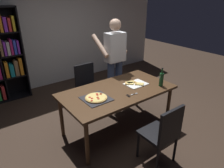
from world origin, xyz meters
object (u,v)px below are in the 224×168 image
object	(u,v)px
person_serving_pizza	(115,58)
kitchen_scissors	(130,95)
pepperoni_pizza_on_tray	(96,98)
wine_bottle	(161,79)
chair_far_side	(87,84)
chair_near_camera	(163,132)
dining_table	(118,94)

from	to	relation	value
person_serving_pizza	kitchen_scissors	bearing A→B (deg)	-115.14
person_serving_pizza	pepperoni_pizza_on_tray	size ratio (longest dim) A/B	4.54
pepperoni_pizza_on_tray	wine_bottle	xyz separation A→B (m)	(1.12, -0.26, 0.10)
person_serving_pizza	chair_far_side	bearing A→B (deg)	156.77
pepperoni_pizza_on_tray	wine_bottle	distance (m)	1.15
person_serving_pizza	pepperoni_pizza_on_tray	world-z (taller)	person_serving_pizza
chair_far_side	pepperoni_pizza_on_tray	distance (m)	1.14
chair_near_camera	pepperoni_pizza_on_tray	bearing A→B (deg)	115.82
wine_bottle	kitchen_scissors	bearing A→B (deg)	176.50
dining_table	kitchen_scissors	distance (m)	0.28
dining_table	wine_bottle	size ratio (longest dim) A/B	5.75
chair_far_side	chair_near_camera	bearing A→B (deg)	-90.00
chair_near_camera	chair_far_side	xyz separation A→B (m)	(0.00, 1.94, 0.00)
chair_near_camera	person_serving_pizza	world-z (taller)	person_serving_pizza
chair_near_camera	chair_far_side	distance (m)	1.94
chair_far_side	dining_table	bearing A→B (deg)	-90.00
dining_table	chair_near_camera	world-z (taller)	chair_near_camera
dining_table	kitchen_scissors	bearing A→B (deg)	-82.42
wine_bottle	kitchen_scissors	xyz separation A→B (m)	(-0.64, 0.04, -0.11)
chair_far_side	wine_bottle	xyz separation A→B (m)	(0.68, -1.28, 0.36)
chair_far_side	wine_bottle	distance (m)	1.49
chair_near_camera	wine_bottle	bearing A→B (deg)	44.23
kitchen_scissors	wine_bottle	bearing A→B (deg)	-3.50
person_serving_pizza	pepperoni_pizza_on_tray	distance (m)	1.27
kitchen_scissors	chair_far_side	bearing A→B (deg)	91.66
chair_far_side	wine_bottle	world-z (taller)	wine_bottle
kitchen_scissors	chair_near_camera	bearing A→B (deg)	-92.93
chair_near_camera	kitchen_scissors	world-z (taller)	chair_near_camera
chair_near_camera	wine_bottle	world-z (taller)	wine_bottle
chair_near_camera	dining_table	bearing A→B (deg)	90.00
chair_near_camera	wine_bottle	distance (m)	1.01
dining_table	chair_near_camera	xyz separation A→B (m)	(-0.00, -0.97, -0.17)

